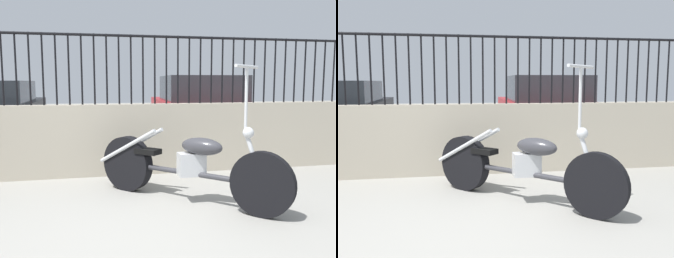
# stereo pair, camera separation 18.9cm
# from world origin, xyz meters

# --- Properties ---
(ground_plane) EXTENTS (40.00, 40.00, 0.00)m
(ground_plane) POSITION_xyz_m (0.00, 0.00, 0.00)
(ground_plane) COLOR gray
(low_wall) EXTENTS (9.46, 0.18, 0.97)m
(low_wall) POSITION_xyz_m (0.00, 2.24, 0.49)
(low_wall) COLOR #B2A893
(low_wall) RESTS_ON ground_plane
(fence_railing) EXTENTS (9.46, 0.04, 0.93)m
(fence_railing) POSITION_xyz_m (0.00, 2.24, 1.57)
(fence_railing) COLOR black
(fence_railing) RESTS_ON low_wall
(motorcycle_dark_grey) EXTENTS (1.71, 1.75, 1.44)m
(motorcycle_dark_grey) POSITION_xyz_m (0.59, 0.98, 0.39)
(motorcycle_dark_grey) COLOR black
(motorcycle_dark_grey) RESTS_ON ground_plane
(car_red) EXTENTS (2.11, 4.03, 1.41)m
(car_red) POSITION_xyz_m (2.17, 5.33, 0.70)
(car_red) COLOR black
(car_red) RESTS_ON ground_plane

